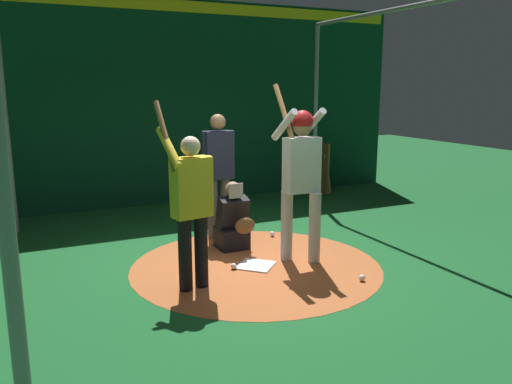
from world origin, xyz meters
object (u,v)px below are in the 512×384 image
bat_rack (316,167)px  baseball_0 (234,266)px  batter (301,170)px  baseball_1 (272,234)px  umpire (219,169)px  visitor (191,202)px  catcher (233,223)px  home_plate (256,265)px  baseball_2 (362,278)px

bat_rack → baseball_0: bearing=-43.2°
batter → baseball_1: bearing=170.7°
umpire → visitor: (1.72, -0.99, -0.04)m
batter → catcher: 1.30m
umpire → visitor: 1.98m
home_plate → batter: bearing=83.3°
batter → baseball_0: size_ratio=30.29×
home_plate → bat_rack: bearing=139.5°
home_plate → baseball_1: baseball_1 is taller
home_plate → baseball_2: baseball_2 is taller
visitor → catcher: bearing=129.4°
batter → visitor: bearing=-80.2°
umpire → baseball_2: (2.37, 0.83, -0.99)m
batter → baseball_1: size_ratio=30.29×
home_plate → baseball_1: bearing=143.6°
bat_rack → visitor: bearing=-45.4°
catcher → umpire: umpire is taller
home_plate → visitor: 1.39m
home_plate → bat_rack: (-3.75, 3.21, 0.48)m
baseball_2 → baseball_0: bearing=-130.1°
visitor → baseball_1: (-1.38, 1.71, -0.94)m
catcher → baseball_2: 1.98m
catcher → baseball_2: bearing=26.5°
bat_rack → home_plate: bearing=-40.5°
baseball_0 → baseball_2: size_ratio=1.00×
visitor → baseball_0: bearing=108.6°
home_plate → baseball_2: (0.99, 0.89, 0.03)m
catcher → baseball_0: (0.75, -0.32, -0.33)m
umpire → visitor: bearing=-30.0°
batter → umpire: size_ratio=1.23×
umpire → baseball_2: 2.70m
umpire → baseball_0: bearing=-14.5°
bat_rack → baseball_0: bat_rack is taller
catcher → baseball_1: bearing=110.5°
bat_rack → batter: bearing=-34.5°
umpire → baseball_2: umpire is taller
visitor → bat_rack: size_ratio=1.95×
baseball_2 → visitor: bearing=-109.8°
umpire → visitor: size_ratio=0.88×
visitor → baseball_1: size_ratio=27.91×
umpire → baseball_2: size_ratio=24.60×
umpire → baseball_1: size_ratio=24.60×
visitor → umpire: bearing=140.4°
visitor → baseball_0: 1.19m
home_plate → umpire: bearing=177.7°
catcher → umpire: size_ratio=0.52×
home_plate → baseball_1: size_ratio=5.68×
umpire → baseball_0: size_ratio=24.60×
home_plate → visitor: visitor is taller
catcher → bat_rack: 4.38m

